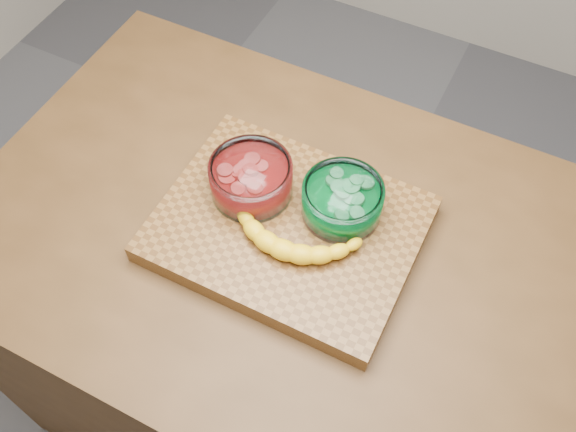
% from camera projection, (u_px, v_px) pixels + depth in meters
% --- Properties ---
extents(ground, '(3.50, 3.50, 0.00)m').
position_uv_depth(ground, '(288.00, 398.00, 1.90)').
color(ground, '#59595E').
rests_on(ground, ground).
extents(counter, '(1.20, 0.80, 0.90)m').
position_uv_depth(counter, '(288.00, 336.00, 1.53)').
color(counter, '#4F3217').
rests_on(counter, ground).
extents(cutting_board, '(0.45, 0.35, 0.04)m').
position_uv_depth(cutting_board, '(288.00, 229.00, 1.14)').
color(cutting_board, brown).
rests_on(cutting_board, counter).
extents(bowl_red, '(0.15, 0.15, 0.07)m').
position_uv_depth(bowl_red, '(251.00, 179.00, 1.13)').
color(bowl_red, white).
rests_on(bowl_red, cutting_board).
extents(bowl_green, '(0.14, 0.14, 0.07)m').
position_uv_depth(bowl_green, '(342.00, 200.00, 1.11)').
color(bowl_green, white).
rests_on(bowl_green, cutting_board).
extents(banana, '(0.27, 0.12, 0.04)m').
position_uv_depth(banana, '(290.00, 235.00, 1.09)').
color(banana, yellow).
rests_on(banana, cutting_board).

